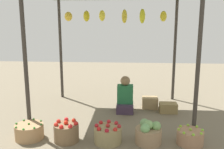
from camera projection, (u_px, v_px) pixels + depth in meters
ground_plane at (114, 112)px, 5.39m from camera, size 14.00×14.00×0.00m
market_stall_structure at (114, 3)px, 4.95m from camera, size 3.14×2.46×2.49m
vendor_person at (125, 98)px, 5.42m from camera, size 0.36×0.44×0.78m
basket_green_chilies at (29, 131)px, 4.16m from camera, size 0.47×0.47×0.28m
basket_red_tomatoes at (66, 132)px, 4.06m from camera, size 0.40×0.40×0.35m
basket_red_apples at (108, 134)px, 4.02m from camera, size 0.44×0.44×0.32m
basket_cabbages at (148, 133)px, 3.99m from camera, size 0.42×0.42×0.38m
basket_limes at (190, 137)px, 3.97m from camera, size 0.42×0.42×0.26m
wooden_crate_near_vendor at (150, 103)px, 5.65m from camera, size 0.35×0.26×0.25m
wooden_crate_stacked_rear at (168, 108)px, 5.38m from camera, size 0.37×0.26×0.21m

